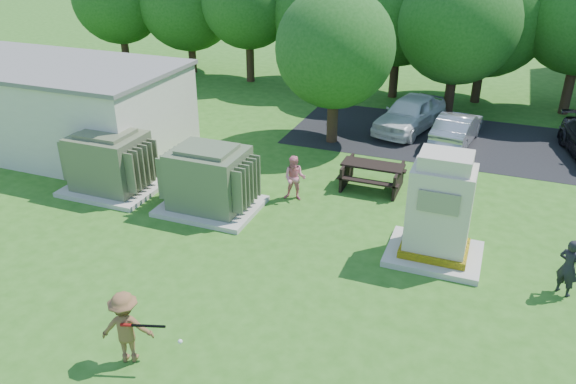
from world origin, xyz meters
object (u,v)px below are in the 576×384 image
at_px(transformer_right, 209,180).
at_px(person_by_generator, 568,267).
at_px(car_silver_a, 457,128).
at_px(transformer_left, 110,163).
at_px(picnic_table, 372,173).
at_px(person_at_picnic, 295,178).
at_px(batter, 126,327).
at_px(car_white, 410,113).
at_px(generator_cabinet, 439,214).

distance_m(transformer_right, person_by_generator, 10.16).
bearing_deg(car_silver_a, transformer_left, 47.95).
bearing_deg(transformer_left, picnic_table, 22.27).
distance_m(picnic_table, person_by_generator, 7.09).
relative_size(transformer_right, person_at_picnic, 2.00).
bearing_deg(person_by_generator, batter, 68.86).
relative_size(transformer_right, picnic_table, 1.47).
bearing_deg(car_silver_a, picnic_table, 75.65).
relative_size(batter, person_by_generator, 1.09).
bearing_deg(transformer_right, person_at_picnic, 34.64).
relative_size(batter, car_silver_a, 0.43).
distance_m(batter, person_by_generator, 10.24).
bearing_deg(car_silver_a, transformer_right, 60.68).
bearing_deg(transformer_left, car_white, 49.21).
relative_size(picnic_table, person_at_picnic, 1.36).
height_order(car_white, car_silver_a, car_white).
height_order(transformer_right, person_at_picnic, transformer_right).
xyz_separation_m(picnic_table, person_by_generator, (5.76, -4.13, 0.20)).
bearing_deg(transformer_right, generator_cabinet, -2.48).
xyz_separation_m(transformer_left, car_silver_a, (10.23, 8.66, -0.34)).
height_order(transformer_left, car_silver_a, transformer_left).
relative_size(transformer_right, person_by_generator, 2.00).
distance_m(person_by_generator, car_silver_a, 10.15).
xyz_separation_m(generator_cabinet, picnic_table, (-2.59, 3.60, -0.77)).
height_order(transformer_right, generator_cabinet, generator_cabinet).
bearing_deg(batter, picnic_table, -126.99).
bearing_deg(car_white, car_silver_a, -6.82).
bearing_deg(transformer_right, transformer_left, 180.00).
bearing_deg(transformer_left, car_silver_a, 40.25).
bearing_deg(generator_cabinet, transformer_right, 177.52).
bearing_deg(picnic_table, person_at_picnic, -140.44).
distance_m(generator_cabinet, batter, 8.22).
bearing_deg(transformer_left, generator_cabinet, -1.62).
bearing_deg(car_silver_a, person_at_picnic, 66.57).
bearing_deg(transformer_right, car_white, 64.68).
xyz_separation_m(transformer_left, car_white, (8.19, 9.49, -0.22)).
distance_m(transformer_left, generator_cabinet, 10.66).
xyz_separation_m(transformer_right, person_at_picnic, (2.23, 1.54, -0.22)).
xyz_separation_m(transformer_left, person_at_picnic, (5.93, 1.54, -0.22)).
height_order(batter, car_silver_a, batter).
height_order(picnic_table, person_by_generator, person_by_generator).
height_order(transformer_right, car_white, transformer_right).
relative_size(generator_cabinet, person_at_picnic, 2.01).
relative_size(transformer_left, car_silver_a, 0.79).
bearing_deg(batter, car_white, -121.63).
height_order(transformer_left, transformer_right, same).
xyz_separation_m(generator_cabinet, car_white, (-2.46, 9.79, -0.57)).
bearing_deg(transformer_right, car_silver_a, 52.98).
xyz_separation_m(person_by_generator, car_silver_a, (-3.59, 9.49, -0.12)).
xyz_separation_m(transformer_right, person_by_generator, (10.13, -0.83, -0.22)).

